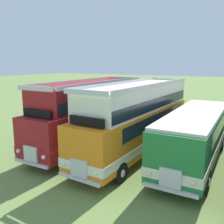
% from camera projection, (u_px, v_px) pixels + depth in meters
% --- Properties ---
extents(bus_first_in_row, '(2.68, 11.21, 4.52)m').
position_uv_depth(bus_first_in_row, '(92.00, 111.00, 17.20)').
color(bus_first_in_row, maroon).
rests_on(bus_first_in_row, ground).
extents(bus_second_in_row, '(3.05, 11.77, 4.52)m').
position_uv_depth(bus_second_in_row, '(139.00, 116.00, 15.54)').
color(bus_second_in_row, orange).
rests_on(bus_second_in_row, ground).
extents(bus_third_in_row, '(2.66, 9.88, 2.99)m').
position_uv_depth(bus_third_in_row, '(196.00, 133.00, 14.02)').
color(bus_third_in_row, '#237538').
rests_on(bus_third_in_row, ground).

